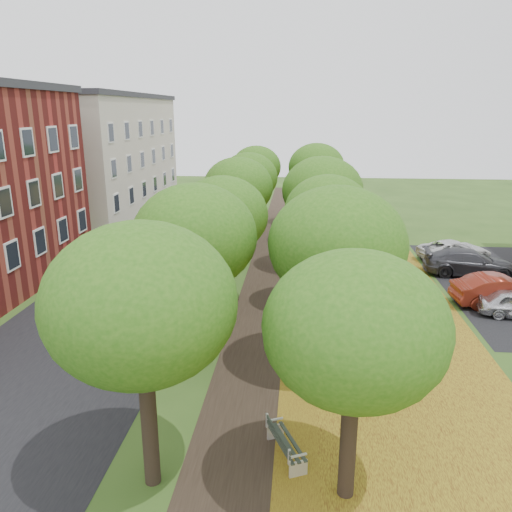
% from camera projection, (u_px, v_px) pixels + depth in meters
% --- Properties ---
extents(ground, '(120.00, 120.00, 0.00)m').
position_uv_depth(ground, '(240.00, 487.00, 12.42)').
color(ground, '#2D4C19').
rests_on(ground, ground).
extents(street_asphalt, '(8.00, 70.00, 0.01)m').
position_uv_depth(street_asphalt, '(137.00, 281.00, 27.38)').
color(street_asphalt, black).
rests_on(street_asphalt, ground).
extents(footpath, '(3.20, 70.00, 0.01)m').
position_uv_depth(footpath, '(273.00, 285.00, 26.75)').
color(footpath, black).
rests_on(footpath, ground).
extents(leaf_verge, '(7.50, 70.00, 0.01)m').
position_uv_depth(leaf_verge, '(367.00, 287.00, 26.33)').
color(leaf_verge, '#A9981F').
rests_on(leaf_verge, ground).
extents(tree_row_west, '(4.30, 34.30, 6.45)m').
position_uv_depth(tree_row_west, '(231.00, 199.00, 25.64)').
color(tree_row_west, black).
rests_on(tree_row_west, ground).
extents(tree_row_east, '(4.30, 34.30, 6.45)m').
position_uv_depth(tree_row_east, '(325.00, 201.00, 25.24)').
color(tree_row_east, black).
rests_on(tree_row_east, ground).
extents(building_cream, '(10.30, 20.30, 10.40)m').
position_uv_depth(building_cream, '(92.00, 155.00, 43.92)').
color(building_cream, beige).
rests_on(building_cream, ground).
extents(bench, '(1.18, 1.83, 0.84)m').
position_uv_depth(bench, '(284.00, 443.00, 13.37)').
color(bench, '#28322A').
rests_on(bench, ground).
extents(car_red, '(4.61, 1.97, 1.48)m').
position_uv_depth(car_red, '(501.00, 291.00, 23.74)').
color(car_red, maroon).
rests_on(car_red, ground).
extents(car_grey, '(5.20, 2.49, 1.46)m').
position_uv_depth(car_grey, '(470.00, 262.00, 28.18)').
color(car_grey, '#343439').
rests_on(car_grey, ground).
extents(car_white, '(4.94, 3.44, 1.25)m').
position_uv_depth(car_white, '(455.00, 250.00, 31.00)').
color(car_white, silver).
rests_on(car_white, ground).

